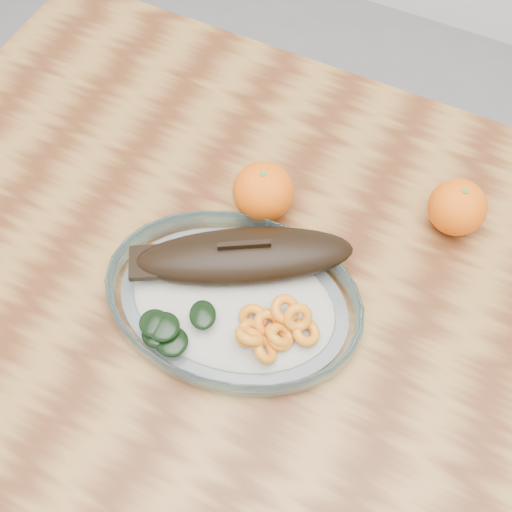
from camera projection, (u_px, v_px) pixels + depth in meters
name	position (u px, v px, depth m)	size (l,w,h in m)	color
ground	(286.00, 470.00, 1.38)	(3.00, 3.00, 0.00)	slate
dining_table	(306.00, 363.00, 0.81)	(1.20, 0.80, 0.75)	#582C14
plated_meal	(234.00, 296.00, 0.73)	(0.60, 0.60, 0.08)	white
orange_left	(263.00, 192.00, 0.78)	(0.07, 0.07, 0.07)	#FE4A05
orange_right	(457.00, 207.00, 0.77)	(0.07, 0.07, 0.07)	#FE4A05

